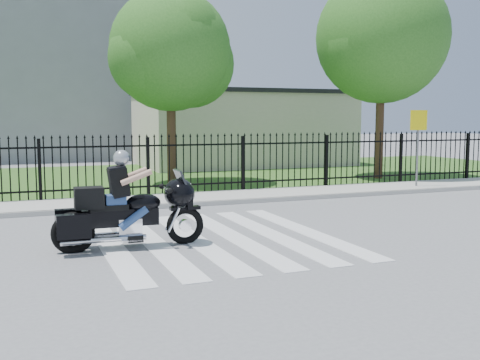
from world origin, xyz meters
name	(u,v)px	position (x,y,z in m)	size (l,w,h in m)	color
ground	(215,239)	(0.00, 0.00, 0.00)	(120.00, 120.00, 0.00)	slate
crosswalk	(215,238)	(0.00, 0.00, 0.01)	(5.00, 5.50, 0.01)	silver
sidewalk	(156,201)	(0.00, 5.00, 0.06)	(40.00, 2.00, 0.12)	#ADAAA3
curb	(165,206)	(0.00, 4.00, 0.06)	(40.00, 0.12, 0.12)	#ADAAA3
grass_strip	(116,178)	(0.00, 12.00, 0.01)	(40.00, 12.00, 0.02)	#2E5D1F
iron_fence	(148,168)	(0.00, 6.00, 0.90)	(26.00, 0.04, 1.80)	black
tree_mid	(170,51)	(1.50, 9.00, 4.67)	(4.20, 4.20, 6.78)	#382316
tree_right	(382,38)	(9.50, 8.00, 5.39)	(5.00, 5.00, 7.90)	#382316
building_low	(243,130)	(7.00, 16.00, 1.75)	(10.00, 6.00, 3.50)	#BAB19B
building_low_roof	(243,93)	(7.00, 16.00, 3.60)	(10.20, 6.20, 0.20)	black
building_tall	(24,56)	(-3.00, 26.00, 6.00)	(15.00, 10.00, 12.00)	gray
motorcycle_rider	(126,207)	(-1.76, -0.16, 0.75)	(2.77, 0.84, 1.83)	black
traffic_sign	(418,132)	(8.65, 4.69, 1.90)	(0.52, 0.23, 2.49)	slate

